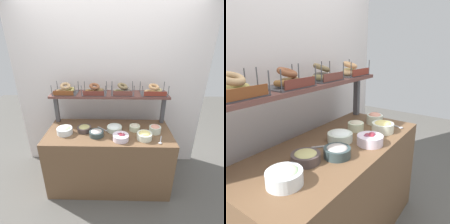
% 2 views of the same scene
% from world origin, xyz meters
% --- Properties ---
extents(ground_plane, '(8.00, 8.00, 0.00)m').
position_xyz_m(ground_plane, '(0.00, 0.00, 0.00)').
color(ground_plane, '#595651').
extents(back_wall, '(2.81, 0.06, 2.40)m').
position_xyz_m(back_wall, '(0.00, 0.55, 1.20)').
color(back_wall, silver).
rests_on(back_wall, ground_plane).
extents(deli_counter, '(1.61, 0.70, 0.85)m').
position_xyz_m(deli_counter, '(0.00, 0.00, 0.42)').
color(deli_counter, brown).
rests_on(deli_counter, ground_plane).
extents(shelf_riser_left, '(0.05, 0.05, 0.40)m').
position_xyz_m(shelf_riser_left, '(-0.75, 0.27, 1.05)').
color(shelf_riser_left, '#4C4C51').
rests_on(shelf_riser_left, deli_counter).
extents(shelf_riser_right, '(0.05, 0.05, 0.40)m').
position_xyz_m(shelf_riser_right, '(0.75, 0.27, 1.05)').
color(shelf_riser_right, '#4C4C51').
rests_on(shelf_riser_right, deli_counter).
extents(upper_shelf, '(1.57, 0.32, 0.03)m').
position_xyz_m(upper_shelf, '(0.00, 0.27, 1.26)').
color(upper_shelf, brown).
rests_on(upper_shelf, shelf_riser_left).
extents(bowl_beet_salad, '(0.19, 0.19, 0.09)m').
position_xyz_m(bowl_beet_salad, '(0.15, -0.20, 0.89)').
color(bowl_beet_salad, white).
rests_on(bowl_beet_salad, deli_counter).
extents(bowl_scallion_spread, '(0.20, 0.20, 0.10)m').
position_xyz_m(bowl_scallion_spread, '(-0.56, -0.07, 0.90)').
color(bowl_scallion_spread, white).
rests_on(bowl_scallion_spread, deli_counter).
extents(bowl_egg_salad, '(0.18, 0.18, 0.10)m').
position_xyz_m(bowl_egg_salad, '(0.44, -0.17, 0.90)').
color(bowl_egg_salad, white).
rests_on(bowl_egg_salad, deli_counter).
extents(bowl_potato_salad, '(0.14, 0.14, 0.09)m').
position_xyz_m(bowl_potato_salad, '(0.34, 0.03, 0.89)').
color(bowl_potato_salad, beige).
rests_on(bowl_potato_salad, deli_counter).
extents(bowl_tuna_salad, '(0.18, 0.18, 0.08)m').
position_xyz_m(bowl_tuna_salad, '(-0.15, -0.12, 0.89)').
color(bowl_tuna_salad, '#354648').
rests_on(bowl_tuna_salad, deli_counter).
extents(bowl_hummus, '(0.19, 0.19, 0.08)m').
position_xyz_m(bowl_hummus, '(-0.32, -0.00, 0.89)').
color(bowl_hummus, '#4C3F3D').
rests_on(bowl_hummus, deli_counter).
extents(bowl_lox_spread, '(0.15, 0.15, 0.11)m').
position_xyz_m(bowl_lox_spread, '(0.59, -0.02, 0.90)').
color(bowl_lox_spread, silver).
rests_on(bowl_lox_spread, deli_counter).
extents(bowl_cream_cheese, '(0.19, 0.19, 0.08)m').
position_xyz_m(bowl_cream_cheese, '(0.07, 0.01, 0.89)').
color(bowl_cream_cheese, white).
rests_on(bowl_cream_cheese, deli_counter).
extents(serving_spoon_near_plate, '(0.15, 0.12, 0.01)m').
position_xyz_m(serving_spoon_near_plate, '(-0.06, 0.03, 0.86)').
color(serving_spoon_near_plate, '#B7B7BC').
rests_on(serving_spoon_near_plate, deli_counter).
extents(serving_spoon_by_edge, '(0.08, 0.17, 0.01)m').
position_xyz_m(serving_spoon_by_edge, '(0.62, -0.24, 0.86)').
color(serving_spoon_by_edge, '#B7B7BC').
rests_on(serving_spoon_by_edge, deli_counter).
extents(bagel_basket_sesame, '(0.31, 0.27, 0.14)m').
position_xyz_m(bagel_basket_sesame, '(-0.59, 0.25, 1.33)').
color(bagel_basket_sesame, '#4C4C51').
rests_on(bagel_basket_sesame, upper_shelf).
extents(bagel_basket_cinnamon_raisin, '(0.32, 0.26, 0.14)m').
position_xyz_m(bagel_basket_cinnamon_raisin, '(-0.20, 0.25, 1.33)').
color(bagel_basket_cinnamon_raisin, '#4C4C51').
rests_on(bagel_basket_cinnamon_raisin, upper_shelf).
extents(bagel_basket_poppy, '(0.30, 0.27, 0.15)m').
position_xyz_m(bagel_basket_poppy, '(0.17, 0.26, 1.33)').
color(bagel_basket_poppy, '#4C4C51').
rests_on(bagel_basket_poppy, upper_shelf).
extents(bagel_basket_plain, '(0.34, 0.25, 0.14)m').
position_xyz_m(bagel_basket_plain, '(0.58, 0.25, 1.32)').
color(bagel_basket_plain, '#4C4C51').
rests_on(bagel_basket_plain, upper_shelf).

